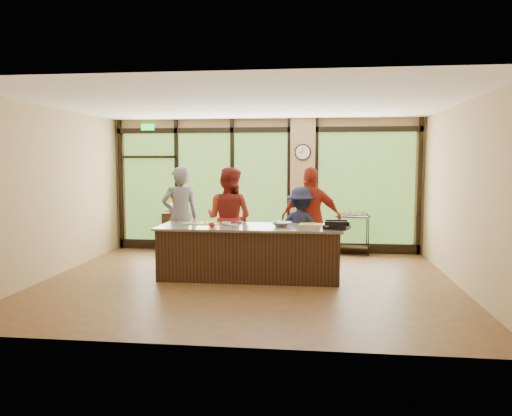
% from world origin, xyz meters
% --- Properties ---
extents(floor, '(7.00, 7.00, 0.00)m').
position_xyz_m(floor, '(0.00, 0.00, 0.00)').
color(floor, '#56361E').
rests_on(floor, ground).
extents(ceiling, '(7.00, 7.00, 0.00)m').
position_xyz_m(ceiling, '(0.00, 0.00, 3.00)').
color(ceiling, white).
rests_on(ceiling, back_wall).
extents(back_wall, '(7.00, 0.00, 7.00)m').
position_xyz_m(back_wall, '(0.00, 3.00, 1.50)').
color(back_wall, tan).
rests_on(back_wall, floor).
extents(left_wall, '(0.00, 6.00, 6.00)m').
position_xyz_m(left_wall, '(-3.50, 0.00, 1.50)').
color(left_wall, tan).
rests_on(left_wall, floor).
extents(right_wall, '(0.00, 6.00, 6.00)m').
position_xyz_m(right_wall, '(3.50, 0.00, 1.50)').
color(right_wall, tan).
rests_on(right_wall, floor).
extents(window_wall, '(6.90, 0.12, 3.00)m').
position_xyz_m(window_wall, '(0.16, 2.95, 1.39)').
color(window_wall, tan).
rests_on(window_wall, floor).
extents(island_base, '(3.10, 1.00, 0.88)m').
position_xyz_m(island_base, '(0.00, 0.30, 0.44)').
color(island_base, black).
rests_on(island_base, floor).
extents(countertop, '(3.20, 1.10, 0.04)m').
position_xyz_m(countertop, '(0.00, 0.30, 0.90)').
color(countertop, slate).
rests_on(countertop, island_base).
extents(wall_clock, '(0.36, 0.04, 0.36)m').
position_xyz_m(wall_clock, '(0.85, 2.87, 2.25)').
color(wall_clock, black).
rests_on(wall_clock, window_wall).
extents(cook_left, '(0.84, 0.72, 1.95)m').
position_xyz_m(cook_left, '(-1.45, 1.05, 0.98)').
color(cook_left, slate).
rests_on(cook_left, floor).
extents(cook_midleft, '(1.13, 1.00, 1.94)m').
position_xyz_m(cook_midleft, '(-0.48, 0.98, 0.97)').
color(cook_midleft, maroon).
rests_on(cook_midleft, floor).
extents(cook_midright, '(1.18, 0.58, 1.94)m').
position_xyz_m(cook_midright, '(1.06, 1.14, 0.97)').
color(cook_midright, maroon).
rests_on(cook_midright, floor).
extents(cook_right, '(1.13, 0.83, 1.57)m').
position_xyz_m(cook_right, '(0.88, 1.06, 0.79)').
color(cook_right, '#181C35').
rests_on(cook_right, floor).
extents(roasting_pan, '(0.48, 0.43, 0.07)m').
position_xyz_m(roasting_pan, '(1.50, 0.09, 0.96)').
color(roasting_pan, black).
rests_on(roasting_pan, countertop).
extents(mixing_bowl, '(0.41, 0.41, 0.08)m').
position_xyz_m(mixing_bowl, '(0.56, 0.32, 0.96)').
color(mixing_bowl, silver).
rests_on(mixing_bowl, countertop).
extents(cutting_board_left, '(0.48, 0.38, 0.01)m').
position_xyz_m(cutting_board_left, '(-1.04, 0.52, 0.93)').
color(cutting_board_left, '#489937').
rests_on(cutting_board_left, countertop).
extents(cutting_board_center, '(0.48, 0.38, 0.01)m').
position_xyz_m(cutting_board_center, '(-0.82, 0.55, 0.93)').
color(cutting_board_center, yellow).
rests_on(cutting_board_center, countertop).
extents(cutting_board_right, '(0.42, 0.34, 0.01)m').
position_xyz_m(cutting_board_right, '(1.06, 0.65, 0.93)').
color(cutting_board_right, yellow).
rests_on(cutting_board_right, countertop).
extents(prep_bowl_near, '(0.20, 0.20, 0.05)m').
position_xyz_m(prep_bowl_near, '(-0.43, 0.39, 0.95)').
color(prep_bowl_near, silver).
rests_on(prep_bowl_near, countertop).
extents(prep_bowl_mid, '(0.18, 0.18, 0.04)m').
position_xyz_m(prep_bowl_mid, '(-0.27, 0.16, 0.94)').
color(prep_bowl_mid, silver).
rests_on(prep_bowl_mid, countertop).
extents(prep_bowl_far, '(0.14, 0.14, 0.03)m').
position_xyz_m(prep_bowl_far, '(-0.24, 0.71, 0.94)').
color(prep_bowl_far, silver).
rests_on(prep_bowl_far, countertop).
extents(red_ramekin, '(0.12, 0.12, 0.08)m').
position_xyz_m(red_ramekin, '(-0.62, 0.06, 0.96)').
color(red_ramekin, red).
rests_on(red_ramekin, countertop).
extents(flower_stand, '(0.48, 0.48, 0.89)m').
position_xyz_m(flower_stand, '(-2.07, 2.71, 0.45)').
color(flower_stand, black).
rests_on(flower_stand, floor).
extents(flower_vase, '(0.31, 0.31, 0.27)m').
position_xyz_m(flower_vase, '(-2.07, 2.71, 1.03)').
color(flower_vase, '#977C52').
rests_on(flower_vase, flower_stand).
extents(bar_cart, '(0.78, 0.57, 0.96)m').
position_xyz_m(bar_cart, '(1.97, 2.75, 0.57)').
color(bar_cart, black).
rests_on(bar_cart, floor).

